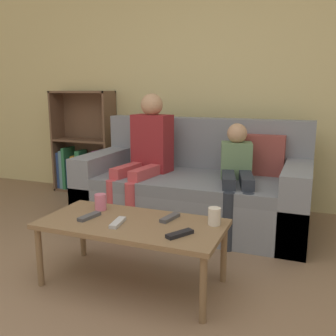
# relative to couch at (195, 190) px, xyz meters

# --- Properties ---
(wall_back) EXTENTS (12.00, 0.06, 2.60)m
(wall_back) POSITION_rel_couch_xyz_m (0.02, 0.73, 1.00)
(wall_back) COLOR beige
(wall_back) RESTS_ON ground_plane
(couch) EXTENTS (2.01, 0.96, 0.94)m
(couch) POSITION_rel_couch_xyz_m (0.00, 0.00, 0.00)
(couch) COLOR gray
(couch) RESTS_ON ground_plane
(bookshelf) EXTENTS (0.74, 0.28, 1.19)m
(bookshelf) POSITION_rel_couch_xyz_m (-1.58, 0.57, 0.14)
(bookshelf) COLOR brown
(bookshelf) RESTS_ON ground_plane
(coffee_table) EXTENTS (1.13, 0.55, 0.41)m
(coffee_table) POSITION_rel_couch_xyz_m (-0.02, -1.23, 0.07)
(coffee_table) COLOR brown
(coffee_table) RESTS_ON ground_plane
(person_adult) EXTENTS (0.41, 0.69, 1.17)m
(person_adult) POSITION_rel_couch_xyz_m (-0.43, -0.10, 0.38)
(person_adult) COLOR #C6474C
(person_adult) RESTS_ON ground_plane
(person_child) EXTENTS (0.40, 0.69, 0.93)m
(person_child) POSITION_rel_couch_xyz_m (0.41, -0.15, 0.24)
(person_child) COLOR #282D38
(person_child) RESTS_ON ground_plane
(cup_near) EXTENTS (0.08, 0.08, 0.11)m
(cup_near) POSITION_rel_couch_xyz_m (-0.33, -1.09, 0.16)
(cup_near) COLOR pink
(cup_near) RESTS_ON coffee_table
(cup_far) EXTENTS (0.08, 0.08, 0.11)m
(cup_far) POSITION_rel_couch_xyz_m (0.46, -1.09, 0.16)
(cup_far) COLOR silver
(cup_far) RESTS_ON coffee_table
(tv_remote_0) EXTENTS (0.13, 0.17, 0.02)m
(tv_remote_0) POSITION_rel_couch_xyz_m (0.33, -1.33, 0.12)
(tv_remote_0) COLOR black
(tv_remote_0) RESTS_ON coffee_table
(tv_remote_1) EXTENTS (0.07, 0.17, 0.02)m
(tv_remote_1) POSITION_rel_couch_xyz_m (-0.08, -1.30, 0.12)
(tv_remote_1) COLOR #B7B7BC
(tv_remote_1) RESTS_ON coffee_table
(tv_remote_2) EXTENTS (0.08, 0.18, 0.02)m
(tv_remote_2) POSITION_rel_couch_xyz_m (0.18, -1.10, 0.12)
(tv_remote_2) COLOR #47474C
(tv_remote_2) RESTS_ON coffee_table
(tv_remote_3) EXTENTS (0.08, 0.18, 0.02)m
(tv_remote_3) POSITION_rel_couch_xyz_m (-0.30, -1.27, 0.12)
(tv_remote_3) COLOR #47474C
(tv_remote_3) RESTS_ON coffee_table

